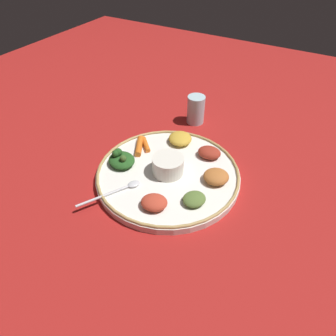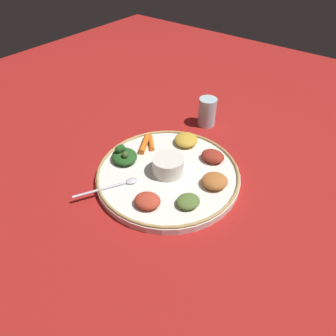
{
  "view_description": "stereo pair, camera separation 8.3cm",
  "coord_description": "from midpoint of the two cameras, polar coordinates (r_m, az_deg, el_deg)",
  "views": [
    {
      "loc": [
        -0.54,
        -0.32,
        0.59
      ],
      "look_at": [
        0.0,
        0.0,
        0.04
      ],
      "focal_mm": 32.38,
      "sensor_mm": 36.0,
      "label": 1
    },
    {
      "loc": [
        -0.5,
        -0.38,
        0.59
      ],
      "look_at": [
        0.0,
        0.0,
        0.04
      ],
      "focal_mm": 32.38,
      "sensor_mm": 36.0,
      "label": 2
    }
  ],
  "objects": [
    {
      "name": "center_bowl",
      "position": [
        0.83,
        2.89,
        0.49
      ],
      "size": [
        0.09,
        0.09,
        0.05
      ],
      "color": "silver",
      "rests_on": "platter"
    },
    {
      "name": "platter_rim",
      "position": [
        0.84,
        2.83,
        -0.74
      ],
      "size": [
        0.4,
        0.4,
        0.01
      ],
      "primitive_type": "torus",
      "color": "tan",
      "rests_on": "platter"
    },
    {
      "name": "carrot_near_spoon",
      "position": [
        0.94,
        -0.7,
        4.87
      ],
      "size": [
        0.07,
        0.07,
        0.01
      ],
      "color": "orange",
      "rests_on": "platter"
    },
    {
      "name": "mound_lentil_yellow",
      "position": [
        0.94,
        5.98,
        5.23
      ],
      "size": [
        0.1,
        0.1,
        0.03
      ],
      "primitive_type": "ellipsoid",
      "rotation": [
        0.0,
        0.0,
        2.19
      ],
      "color": "gold",
      "rests_on": "platter"
    },
    {
      "name": "drinking_glass",
      "position": [
        1.07,
        9.61,
        9.98
      ],
      "size": [
        0.06,
        0.06,
        0.1
      ],
      "color": "silver",
      "rests_on": "ground_plane"
    },
    {
      "name": "mound_collards",
      "position": [
        0.76,
        6.98,
        -6.4
      ],
      "size": [
        0.08,
        0.08,
        0.02
      ],
      "primitive_type": "ellipsoid",
      "rotation": [
        0.0,
        0.0,
        2.66
      ],
      "color": "#567033",
      "rests_on": "platter"
    },
    {
      "name": "ground_plane",
      "position": [
        0.86,
        2.78,
        -1.89
      ],
      "size": [
        2.4,
        2.4,
        0.0
      ],
      "primitive_type": "plane",
      "color": "maroon"
    },
    {
      "name": "mound_berbere_red",
      "position": [
        0.75,
        -0.69,
        -6.33
      ],
      "size": [
        0.08,
        0.08,
        0.03
      ],
      "primitive_type": "ellipsoid",
      "rotation": [
        0.0,
        0.0,
        1.93
      ],
      "color": "#B73D28",
      "rests_on": "platter"
    },
    {
      "name": "greens_pile",
      "position": [
        0.88,
        -5.64,
        2.27
      ],
      "size": [
        0.09,
        0.1,
        0.05
      ],
      "color": "#23511E",
      "rests_on": "platter"
    },
    {
      "name": "spoon",
      "position": [
        0.8,
        -6.77,
        -3.35
      ],
      "size": [
        0.16,
        0.1,
        0.01
      ],
      "color": "silver",
      "rests_on": "platter"
    },
    {
      "name": "mound_beet",
      "position": [
        0.89,
        11.1,
        2.11
      ],
      "size": [
        0.06,
        0.07,
        0.03
      ],
      "primitive_type": "ellipsoid",
      "rotation": [
        0.0,
        0.0,
        1.7
      ],
      "color": "maroon",
      "rests_on": "platter"
    },
    {
      "name": "platter",
      "position": [
        0.85,
        2.8,
        -1.4
      ],
      "size": [
        0.4,
        0.4,
        0.02
      ],
      "primitive_type": "cylinder",
      "color": "white",
      "rests_on": "ground_plane"
    },
    {
      "name": "mound_chickpea",
      "position": [
        0.81,
        11.71,
        -2.53
      ],
      "size": [
        0.09,
        0.09,
        0.03
      ],
      "primitive_type": "ellipsoid",
      "rotation": [
        0.0,
        0.0,
        2.27
      ],
      "color": "#B2662D",
      "rests_on": "platter"
    },
    {
      "name": "carrot_outer",
      "position": [
        0.93,
        -1.84,
        4.67
      ],
      "size": [
        0.1,
        0.06,
        0.02
      ],
      "color": "orange",
      "rests_on": "platter"
    }
  ]
}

